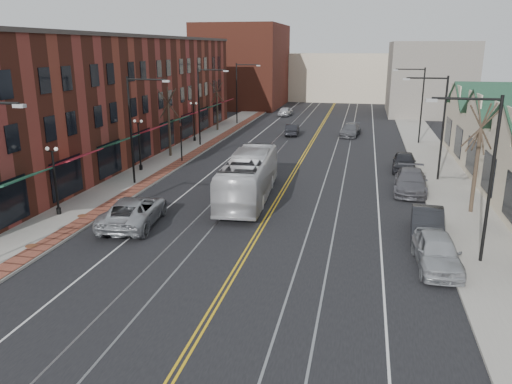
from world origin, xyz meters
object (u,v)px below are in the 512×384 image
at_px(transit_bus, 249,177).
at_px(parked_car_c, 411,181).
at_px(parked_car_b, 427,223).
at_px(parked_car_a, 437,252).
at_px(parked_car_d, 404,162).
at_px(parked_suv, 134,211).

bearing_deg(transit_bus, parked_car_c, -162.76).
bearing_deg(parked_car_b, parked_car_a, -85.44).
relative_size(parked_car_a, parked_car_d, 1.04).
height_order(parked_suv, parked_car_b, parked_suv).
xyz_separation_m(parked_car_b, parked_car_d, (-0.21, 15.76, 0.01)).
bearing_deg(parked_car_d, parked_car_a, -85.69).
bearing_deg(parked_suv, parked_car_a, 164.38).
bearing_deg(parked_car_d, transit_bus, -131.74).
height_order(transit_bus, parked_suv, transit_bus).
bearing_deg(parked_car_c, transit_bus, -155.34).
distance_m(transit_bus, parked_suv, 8.56).
distance_m(parked_car_a, parked_car_d, 19.96).
xyz_separation_m(parked_car_a, parked_car_d, (-0.21, 19.95, -0.03)).
distance_m(parked_suv, parked_car_d, 24.07).
relative_size(parked_car_c, parked_car_d, 1.20).
xyz_separation_m(parked_car_a, parked_car_c, (-0.19, 13.27, -0.02)).
height_order(parked_suv, parked_car_d, parked_suv).
distance_m(transit_bus, parked_car_b, 12.32).
bearing_deg(parked_car_b, parked_car_c, 95.78).
bearing_deg(parked_car_a, parked_car_c, 88.34).
bearing_deg(parked_car_b, parked_car_d, 95.32).
bearing_deg(parked_suv, parked_car_b, 178.59).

